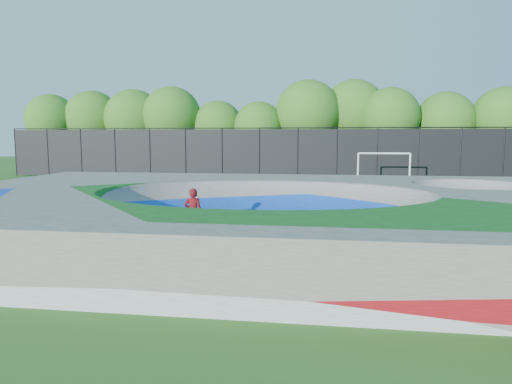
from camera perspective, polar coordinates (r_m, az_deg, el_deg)
ground at (r=15.05m, az=0.88°, el=-5.53°), size 120.00×120.00×0.00m
skate_deck at (r=14.91m, az=0.89°, el=-2.71°), size 22.00×14.00×1.50m
skater at (r=14.92m, az=-7.86°, el=-2.58°), size 0.63×0.46×1.60m
skateboard at (r=15.07m, az=-7.81°, el=-5.48°), size 0.81×0.40×0.05m
soccer_goal at (r=31.23m, az=15.70°, el=3.51°), size 3.44×0.12×2.27m
fence at (r=35.65m, az=5.25°, el=4.93°), size 48.09×0.09×4.04m
treeline at (r=40.83m, az=4.85°, el=9.31°), size 52.84×7.15×8.37m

